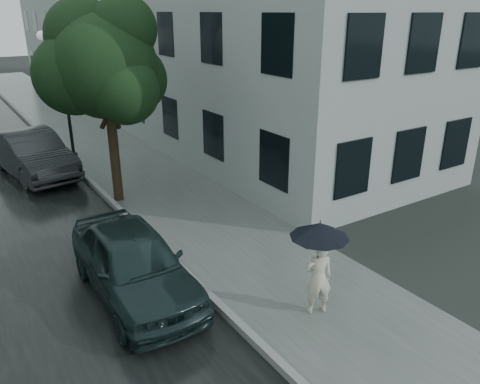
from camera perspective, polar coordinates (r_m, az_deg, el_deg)
ground at (r=10.03m, az=5.60°, el=-11.41°), size 120.00×120.00×0.00m
sidewalk at (r=20.09m, az=-15.64°, el=4.91°), size 3.50×60.00×0.01m
kerb_near at (r=19.63m, az=-20.70°, el=4.15°), size 0.15×60.00×0.15m
building_near at (r=28.20m, az=-11.09°, el=19.09°), size 7.02×36.00×9.00m
pedestrian at (r=8.97m, az=9.51°, el=-10.29°), size 0.63×0.52×1.48m
umbrella at (r=8.47m, az=9.69°, el=-4.60°), size 1.18×1.18×1.00m
street_tree at (r=13.93m, az=-16.23°, el=14.69°), size 3.77×3.43×5.84m
lamp_post at (r=18.94m, az=-21.06°, el=11.78°), size 0.84×0.37×4.73m
car_near at (r=9.64m, az=-12.85°, el=-8.36°), size 1.75×4.22×1.43m
car_far at (r=17.69m, az=-23.97°, el=4.28°), size 2.31×4.88×1.55m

